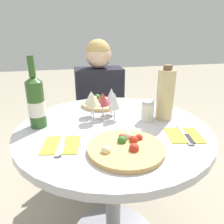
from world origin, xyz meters
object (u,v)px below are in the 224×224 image
object	(u,v)px
pizza_large	(126,148)
wine_bottle	(36,102)
tall_carafe	(165,94)
dining_table	(113,155)
seated_diner	(101,120)
chair_behind_diner	(99,125)

from	to	relation	value
pizza_large	wine_bottle	world-z (taller)	wine_bottle
tall_carafe	pizza_large	bearing A→B (deg)	-135.99
dining_table	tall_carafe	size ratio (longest dim) A/B	3.32
tall_carafe	wine_bottle	bearing A→B (deg)	176.76
dining_table	seated_diner	bearing A→B (deg)	86.31
pizza_large	tall_carafe	distance (m)	0.42
seated_diner	pizza_large	xyz separation A→B (m)	(-0.04, -0.89, 0.26)
seated_diner	pizza_large	size ratio (longest dim) A/B	3.75
wine_bottle	tall_carafe	xyz separation A→B (m)	(0.65, -0.04, 0.01)
dining_table	wine_bottle	size ratio (longest dim) A/B	2.77
pizza_large	wine_bottle	bearing A→B (deg)	139.08
wine_bottle	tall_carafe	size ratio (longest dim) A/B	1.20
seated_diner	tall_carafe	distance (m)	0.76
seated_diner	wine_bottle	world-z (taller)	seated_diner
pizza_large	tall_carafe	world-z (taller)	tall_carafe
chair_behind_diner	wine_bottle	bearing A→B (deg)	60.34
pizza_large	seated_diner	bearing A→B (deg)	87.31
dining_table	seated_diner	world-z (taller)	seated_diner
chair_behind_diner	tall_carafe	distance (m)	0.93
dining_table	pizza_large	distance (m)	0.30
pizza_large	wine_bottle	size ratio (longest dim) A/B	0.89
pizza_large	tall_carafe	bearing A→B (deg)	44.01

